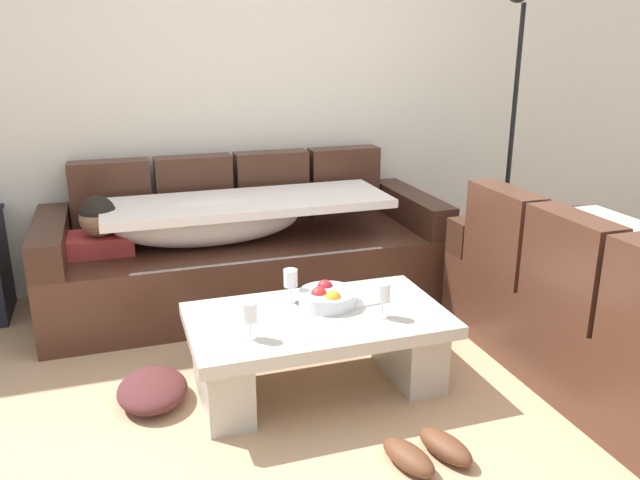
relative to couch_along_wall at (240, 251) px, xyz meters
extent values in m
plane|color=tan|center=(0.27, -1.62, -0.33)|extent=(14.00, 14.00, 0.00)
cube|color=beige|center=(0.27, 0.53, 1.02)|extent=(9.00, 0.10, 2.70)
cube|color=#46281C|center=(0.04, -0.02, -0.12)|extent=(2.43, 0.92, 0.42)
cube|color=#46281C|center=(-0.74, 0.36, 0.32)|extent=(0.49, 0.16, 0.46)
cube|color=#46281C|center=(-0.22, 0.36, 0.32)|extent=(0.49, 0.16, 0.46)
cube|color=#46281C|center=(0.30, 0.36, 0.32)|extent=(0.49, 0.16, 0.46)
cube|color=#46281C|center=(0.82, 0.36, 0.32)|extent=(0.49, 0.16, 0.46)
cube|color=#382016|center=(-1.09, -0.02, 0.19)|extent=(0.18, 0.92, 0.20)
cube|color=#382016|center=(1.17, -0.02, 0.19)|extent=(0.18, 0.92, 0.20)
cube|color=#B23838|center=(-0.82, -0.03, 0.15)|extent=(0.36, 0.28, 0.11)
sphere|color=#936B4C|center=(-0.82, -0.07, 0.31)|extent=(0.21, 0.21, 0.21)
sphere|color=black|center=(-0.82, -0.07, 0.34)|extent=(0.20, 0.20, 0.20)
ellipsoid|color=silver|center=(-0.20, -0.07, 0.23)|extent=(1.10, 0.44, 0.28)
cube|color=silver|center=(0.04, -0.09, 0.33)|extent=(1.70, 0.60, 0.05)
cube|color=silver|center=(0.04, -0.46, -0.10)|extent=(1.44, 0.04, 0.38)
cube|color=#46281C|center=(1.55, -1.58, -0.12)|extent=(0.92, 1.91, 0.42)
cube|color=#46281C|center=(1.17, -1.58, 0.32)|extent=(0.16, 0.49, 0.46)
cube|color=#46281C|center=(1.17, -1.07, 0.32)|extent=(0.16, 0.49, 0.46)
cube|color=#382016|center=(1.55, -0.72, 0.19)|extent=(0.92, 0.18, 0.20)
ellipsoid|color=white|center=(1.60, -1.56, 0.23)|extent=(0.44, 0.99, 0.28)
cube|color=#B8B2A2|center=(0.13, -1.17, 0.02)|extent=(1.20, 0.68, 0.06)
cube|color=#B8B2A2|center=(-0.33, -1.17, -0.17)|extent=(0.20, 0.54, 0.32)
cube|color=#B8B2A2|center=(0.59, -1.17, -0.17)|extent=(0.20, 0.54, 0.32)
cylinder|color=silver|center=(0.21, -1.08, 0.09)|extent=(0.28, 0.28, 0.07)
sphere|color=orange|center=(0.21, -1.15, 0.11)|extent=(0.08, 0.08, 0.08)
sphere|color=#AF1F28|center=(0.22, -1.01, 0.11)|extent=(0.08, 0.08, 0.08)
sphere|color=red|center=(0.16, -1.08, 0.11)|extent=(0.08, 0.08, 0.08)
cylinder|color=silver|center=(-0.22, -1.31, 0.05)|extent=(0.06, 0.06, 0.01)
cylinder|color=silver|center=(-0.22, -1.31, 0.09)|extent=(0.01, 0.01, 0.07)
cylinder|color=silver|center=(-0.22, -1.31, 0.17)|extent=(0.07, 0.07, 0.08)
cylinder|color=silver|center=(0.41, -1.29, 0.05)|extent=(0.06, 0.06, 0.01)
cylinder|color=silver|center=(0.41, -1.29, 0.09)|extent=(0.01, 0.01, 0.07)
cylinder|color=silver|center=(0.41, -1.29, 0.17)|extent=(0.07, 0.07, 0.08)
cylinder|color=silver|center=(0.05, -0.98, 0.05)|extent=(0.06, 0.06, 0.01)
cylinder|color=silver|center=(0.05, -0.98, 0.09)|extent=(0.01, 0.01, 0.07)
cylinder|color=silver|center=(0.05, -0.98, 0.17)|extent=(0.07, 0.07, 0.08)
cube|color=white|center=(0.36, -1.06, 0.06)|extent=(0.30, 0.24, 0.01)
cylinder|color=black|center=(1.89, -0.03, -0.32)|extent=(0.28, 0.28, 0.02)
cylinder|color=black|center=(1.89, -0.03, 0.59)|extent=(0.03, 0.03, 1.80)
ellipsoid|color=#59331E|center=(0.28, -1.86, -0.28)|extent=(0.19, 0.29, 0.09)
ellipsoid|color=#59331E|center=(0.45, -1.84, -0.28)|extent=(0.19, 0.29, 0.09)
ellipsoid|color=#4C2323|center=(-0.63, -1.06, -0.27)|extent=(0.35, 0.42, 0.12)
camera|label=1|loc=(-0.71, -3.76, 1.29)|focal=35.90mm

